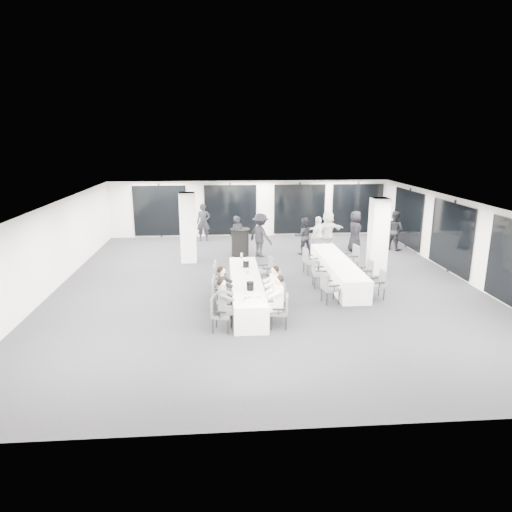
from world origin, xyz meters
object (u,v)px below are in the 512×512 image
at_px(standing_guest_f, 328,228).
at_px(ice_bucket_far, 246,264).
at_px(chair_main_left_fourth, 219,279).
at_px(banquet_table_main, 246,290).
at_px(chair_side_left_near, 328,286).
at_px(chair_main_left_near, 219,311).
at_px(chair_main_right_fourth, 271,279).
at_px(standing_guest_g, 203,220).
at_px(banquet_table_side, 337,270).
at_px(chair_main_right_far, 267,269).
at_px(standing_guest_a, 238,233).
at_px(ice_bucket_near, 250,286).
at_px(chair_main_right_near, 282,309).
at_px(chair_side_left_mid, 318,271).
at_px(standing_guest_e, 355,229).
at_px(standing_guest_h, 394,228).
at_px(standing_guest_b, 303,234).
at_px(chair_main_right_mid, 274,284).
at_px(chair_side_right_far, 352,257).
at_px(chair_main_left_second, 218,296).
at_px(chair_main_left_far, 219,272).
at_px(standing_guest_d, 318,233).
at_px(chair_side_right_mid, 366,271).
at_px(chair_side_right_near, 379,283).
at_px(standing_guest_c, 261,232).
at_px(chair_side_left_far, 309,259).
at_px(chair_main_left_mid, 219,289).
at_px(cocktail_table, 240,242).
at_px(chair_main_right_second, 278,296).

xyz_separation_m(standing_guest_f, ice_bucket_far, (-3.92, -5.14, -0.13)).
distance_m(chair_main_left_fourth, standing_guest_f, 7.58).
bearing_deg(banquet_table_main, chair_side_left_near, -6.84).
bearing_deg(chair_main_left_near, chair_side_left_near, 132.23).
height_order(chair_main_right_fourth, standing_guest_g, standing_guest_g).
height_order(banquet_table_side, chair_main_right_far, chair_main_right_far).
xyz_separation_m(standing_guest_a, ice_bucket_near, (0.09, -6.89, -0.08)).
bearing_deg(chair_side_left_near, ice_bucket_near, -83.21).
xyz_separation_m(chair_main_right_near, chair_side_left_mid, (1.63, 3.25, 0.03)).
bearing_deg(standing_guest_e, ice_bucket_near, 156.16).
bearing_deg(ice_bucket_near, standing_guest_e, 54.56).
height_order(standing_guest_f, standing_guest_h, standing_guest_f).
distance_m(standing_guest_b, ice_bucket_far, 5.22).
bearing_deg(standing_guest_f, chair_main_right_mid, 52.24).
distance_m(chair_side_right_far, standing_guest_b, 3.09).
bearing_deg(chair_main_left_near, chair_main_right_near, 106.43).
relative_size(chair_main_left_second, standing_guest_g, 0.51).
relative_size(chair_side_left_near, standing_guest_f, 0.47).
bearing_deg(chair_main_left_far, chair_side_right_far, 108.56).
relative_size(chair_main_left_near, chair_side_left_mid, 0.97).
bearing_deg(ice_bucket_near, standing_guest_d, 63.47).
relative_size(chair_main_right_far, chair_side_right_mid, 1.01).
bearing_deg(standing_guest_a, chair_side_right_near, -87.17).
distance_m(chair_side_left_mid, chair_side_right_mid, 1.66).
bearing_deg(standing_guest_c, standing_guest_d, -125.91).
bearing_deg(chair_side_left_mid, chair_side_left_near, 3.22).
height_order(banquet_table_side, standing_guest_f, standing_guest_f).
xyz_separation_m(chair_main_left_near, ice_bucket_near, (0.88, 1.01, 0.33)).
relative_size(chair_main_right_mid, chair_main_right_far, 1.12).
bearing_deg(chair_main_right_near, standing_guest_b, -5.18).
relative_size(chair_side_right_far, ice_bucket_near, 4.26).
bearing_deg(chair_main_right_mid, banquet_table_side, -46.71).
distance_m(chair_main_right_near, chair_side_right_mid, 4.63).
distance_m(chair_side_left_far, standing_guest_g, 7.16).
bearing_deg(chair_main_right_far, ice_bucket_near, 151.48).
distance_m(banquet_table_main, chair_main_left_fourth, 1.01).
relative_size(chair_main_right_mid, standing_guest_d, 0.56).
bearing_deg(chair_side_left_near, chair_side_left_far, 168.38).
height_order(chair_main_right_fourth, chair_side_left_near, chair_side_left_near).
bearing_deg(standing_guest_g, standing_guest_e, -16.34).
bearing_deg(chair_main_left_far, ice_bucket_far, 73.19).
distance_m(banquet_table_side, chair_main_left_far, 4.14).
bearing_deg(chair_main_left_near, chair_side_left_mid, 148.74).
bearing_deg(chair_main_left_fourth, chair_main_left_near, -1.03).
bearing_deg(chair_main_right_far, standing_guest_f, -47.70).
height_order(chair_main_left_mid, chair_side_right_near, chair_main_left_mid).
xyz_separation_m(cocktail_table, chair_main_right_second, (0.77, -6.72, -0.04)).
distance_m(standing_guest_c, standing_guest_e, 4.27).
height_order(chair_side_right_mid, standing_guest_f, standing_guest_f).
xyz_separation_m(chair_main_left_near, chair_side_left_near, (3.30, 1.82, 0.00)).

